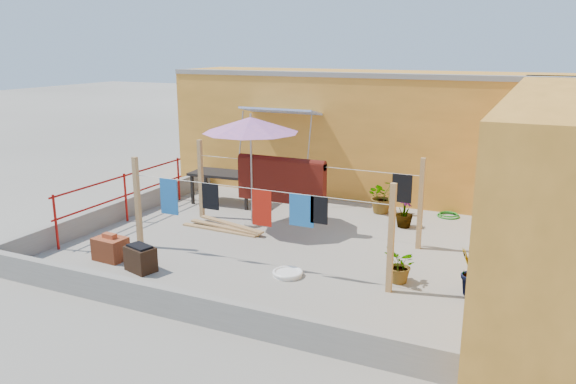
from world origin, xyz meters
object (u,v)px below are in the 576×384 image
at_px(water_jug_a, 487,239).
at_px(water_jug_b, 481,237).
at_px(patio_umbrella, 251,126).
at_px(green_hose, 448,215).
at_px(plant_back_a, 382,196).
at_px(outdoor_table, 225,176).
at_px(white_basin, 288,273).
at_px(brazier, 141,258).
at_px(brick_stack, 111,248).

height_order(water_jug_a, water_jug_b, water_jug_b).
bearing_deg(patio_umbrella, water_jug_b, 10.16).
bearing_deg(green_hose, plant_back_a, -167.61).
xyz_separation_m(patio_umbrella, plant_back_a, (2.31, 2.18, -1.81)).
height_order(outdoor_table, green_hose, outdoor_table).
height_order(patio_umbrella, white_basin, patio_umbrella).
distance_m(patio_umbrella, brazier, 3.70).
xyz_separation_m(patio_umbrella, water_jug_b, (4.70, 0.84, -2.06)).
height_order(brazier, plant_back_a, plant_back_a).
xyz_separation_m(outdoor_table, brazier, (0.91, -4.39, -0.48)).
bearing_deg(water_jug_a, white_basin, -134.67).
bearing_deg(patio_umbrella, plant_back_a, 43.28).
bearing_deg(brick_stack, outdoor_table, 90.75).
bearing_deg(plant_back_a, brazier, -118.70).
distance_m(water_jug_b, plant_back_a, 2.75).
bearing_deg(plant_back_a, brick_stack, -126.45).
bearing_deg(outdoor_table, plant_back_a, 12.84).
distance_m(outdoor_table, white_basin, 4.90).
relative_size(patio_umbrella, plant_back_a, 3.18).
bearing_deg(outdoor_table, patio_umbrella, -41.69).
height_order(brick_stack, plant_back_a, plant_back_a).
height_order(water_jug_a, plant_back_a, plant_back_a).
bearing_deg(green_hose, patio_umbrella, -146.66).
height_order(white_basin, water_jug_a, water_jug_a).
relative_size(water_jug_a, plant_back_a, 0.42).
bearing_deg(brazier, brick_stack, 166.87).
bearing_deg(plant_back_a, water_jug_b, -29.16).
relative_size(water_jug_b, green_hose, 0.68).
xyz_separation_m(outdoor_table, brick_stack, (0.06, -4.19, -0.50)).
height_order(patio_umbrella, water_jug_b, patio_umbrella).
bearing_deg(white_basin, outdoor_table, 133.64).
distance_m(outdoor_table, green_hose, 5.46).
bearing_deg(brick_stack, brazier, -13.13).
bearing_deg(brazier, outdoor_table, 101.72).
bearing_deg(water_jug_a, water_jug_b, 152.06).
distance_m(brick_stack, white_basin, 3.37).
xyz_separation_m(brick_stack, green_hose, (5.23, 5.38, -0.18)).
relative_size(patio_umbrella, brick_stack, 4.26).
bearing_deg(brick_stack, green_hose, 45.83).
bearing_deg(patio_umbrella, brazier, -100.40).
distance_m(brick_stack, green_hose, 7.51).
distance_m(patio_umbrella, brick_stack, 3.78).
bearing_deg(water_jug_a, brick_stack, -149.63).
bearing_deg(water_jug_b, patio_umbrella, -169.84).
xyz_separation_m(patio_umbrella, brazier, (-0.56, -3.08, -1.98)).
xyz_separation_m(brick_stack, white_basin, (3.30, 0.68, -0.17)).
distance_m(brazier, white_basin, 2.60).
height_order(outdoor_table, plant_back_a, plant_back_a).
bearing_deg(brick_stack, patio_umbrella, 63.72).
distance_m(outdoor_table, brick_stack, 4.22).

